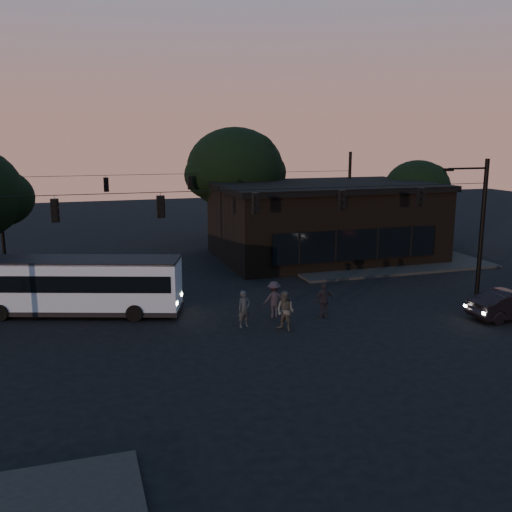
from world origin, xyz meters
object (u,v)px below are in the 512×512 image
object	(u,v)px
pedestrian_d	(274,299)
building	(324,220)
car	(511,304)
pedestrian_a	(244,309)
bus	(78,283)
pedestrian_b	(285,311)
pedestrian_c	(324,300)

from	to	relation	value
pedestrian_d	building	bearing A→B (deg)	-122.14
building	car	distance (m)	16.47
building	pedestrian_a	world-z (taller)	building
bus	car	xyz separation A→B (m)	(19.91, -7.04, -0.88)
bus	pedestrian_a	distance (m)	8.46
pedestrian_a	pedestrian_d	bearing A→B (deg)	14.69
car	bus	bearing A→B (deg)	69.63
pedestrian_d	pedestrian_a	bearing A→B (deg)	28.76
car	pedestrian_b	size ratio (longest dim) A/B	2.32
bus	pedestrian_b	bearing A→B (deg)	-12.97
pedestrian_b	pedestrian_c	size ratio (longest dim) A/B	1.06
car	pedestrian_d	size ratio (longest dim) A/B	2.35
pedestrian_a	building	bearing A→B (deg)	40.44
car	pedestrian_c	xyz separation A→B (m)	(-8.58, 2.90, 0.16)
pedestrian_c	pedestrian_a	bearing A→B (deg)	-3.47
bus	pedestrian_c	distance (m)	12.09
building	car	bearing A→B (deg)	-80.68
car	building	bearing A→B (deg)	8.43
car	pedestrian_a	xyz separation A→B (m)	(-12.68, 2.70, 0.16)
building	car	xyz separation A→B (m)	(2.65, -16.13, -2.01)
building	pedestrian_b	world-z (taller)	building
pedestrian_a	pedestrian_d	xyz separation A→B (m)	(1.79, 0.93, 0.04)
pedestrian_b	pedestrian_c	distance (m)	2.78
pedestrian_a	pedestrian_d	distance (m)	2.02
pedestrian_b	pedestrian_d	bearing A→B (deg)	138.20
building	pedestrian_a	size ratio (longest dim) A/B	8.97
bus	pedestrian_a	world-z (taller)	bus
car	pedestrian_a	size ratio (longest dim) A/B	2.46
bus	pedestrian_a	xyz separation A→B (m)	(7.23, -4.34, -0.72)
building	car	size ratio (longest dim) A/B	3.64
pedestrian_d	car	bearing A→B (deg)	162.83
car	pedestrian_a	distance (m)	12.97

